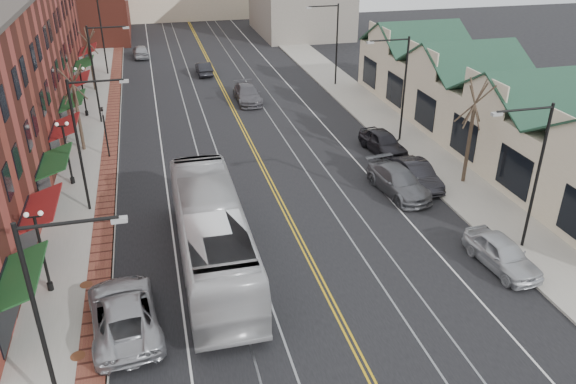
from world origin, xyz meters
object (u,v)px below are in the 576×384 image
transit_bus (212,235)px  parked_car_a (502,253)px  parked_suv (124,313)px  parked_car_c (398,181)px  parked_car_b (417,174)px  parked_car_d (383,142)px

transit_bus → parked_car_a: (14.25, -3.63, -1.08)m
parked_suv → parked_car_a: 18.60m
parked_car_c → transit_bus: bearing=-163.4°
transit_bus → parked_car_b: bearing=-156.7°
transit_bus → parked_car_d: (14.25, 11.88, -1.05)m
transit_bus → parked_car_b: 15.54m
parked_suv → parked_car_d: size_ratio=1.25×
transit_bus → parked_car_a: transit_bus is taller
transit_bus → parked_car_a: bearing=165.8°
parked_suv → parked_car_d: (18.60, 15.77, -0.02)m
transit_bus → parked_suv: (-4.35, -3.89, -1.04)m
transit_bus → parked_car_b: (14.25, 6.12, -1.10)m
parked_car_c → parked_car_d: (1.65, 6.47, 0.02)m
parked_suv → parked_car_d: bearing=-145.5°
parked_car_a → parked_car_b: parked_car_a is taller
parked_car_a → parked_car_c: size_ratio=0.84×
parked_suv → parked_car_b: parked_suv is taller
parked_suv → parked_car_a: parked_suv is taller
parked_car_a → parked_car_b: (0.00, 9.75, -0.01)m
parked_car_c → parked_car_a: bearing=-86.4°
parked_car_a → parked_suv: bearing=175.5°
parked_car_a → parked_car_d: parked_car_d is taller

